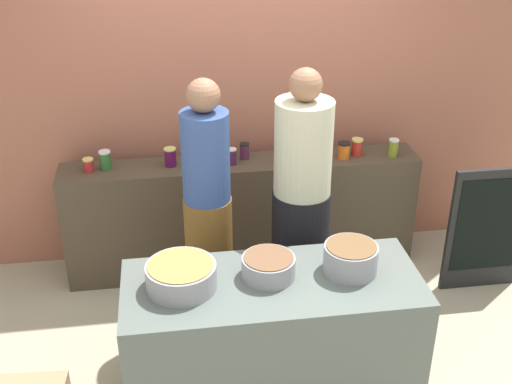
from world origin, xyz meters
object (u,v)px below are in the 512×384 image
preserve_jar_5 (245,151)px  preserve_jar_4 (232,156)px  preserve_jar_6 (288,156)px  preserve_jar_9 (357,147)px  preserve_jar_0 (88,165)px  preserve_jar_8 (344,150)px  preserve_jar_2 (170,157)px  cook_with_tongs (208,219)px  cook_in_cap (301,216)px  preserve_jar_10 (393,148)px  cooking_pot_center (268,267)px  preserve_jar_7 (310,149)px  cooking_pot_left (181,276)px  chalkboard_sign (486,229)px  preserve_jar_3 (217,151)px  preserve_jar_1 (105,160)px  cooking_pot_right (350,259)px

preserve_jar_5 → preserve_jar_4: bearing=-139.7°
preserve_jar_6 → preserve_jar_9: size_ratio=0.83×
preserve_jar_0 → preserve_jar_8: (1.89, -0.04, 0.01)m
preserve_jar_2 → preserve_jar_8: 1.30m
cook_with_tongs → cook_in_cap: cook_in_cap is taller
preserve_jar_2 → preserve_jar_6: 0.87m
preserve_jar_10 → cooking_pot_center: 1.74m
preserve_jar_7 → cooking_pot_left: (-1.04, -1.40, -0.10)m
preserve_jar_2 → cook_in_cap: 1.11m
preserve_jar_2 → preserve_jar_4: 0.45m
preserve_jar_10 → cook_with_tongs: size_ratio=0.08×
preserve_jar_7 → chalkboard_sign: bearing=-24.6°
cooking_pot_center → preserve_jar_7: bearing=68.3°
preserve_jar_5 → preserve_jar_9: size_ratio=0.93×
preserve_jar_3 → cook_with_tongs: bearing=-100.4°
preserve_jar_1 → preserve_jar_10: preserve_jar_1 is taller
cooking_pot_center → preserve_jar_1: bearing=125.6°
preserve_jar_10 → cooking_pot_center: bearing=-132.4°
preserve_jar_3 → preserve_jar_2: bearing=-172.0°
preserve_jar_6 → cooking_pot_center: 1.33m
preserve_jar_5 → cook_in_cap: cook_in_cap is taller
preserve_jar_5 → preserve_jar_7: bearing=-4.7°
preserve_jar_1 → preserve_jar_6: bearing=-3.7°
cooking_pot_left → preserve_jar_9: bearing=44.7°
preserve_jar_0 → preserve_jar_9: bearing=0.1°
preserve_jar_2 → cook_with_tongs: size_ratio=0.08×
preserve_jar_4 → preserve_jar_8: size_ratio=0.99×
cook_with_tongs → chalkboard_sign: 2.08m
preserve_jar_2 → preserve_jar_5: size_ratio=1.13×
cooking_pot_right → preserve_jar_7: bearing=87.1°
cooking_pot_center → chalkboard_sign: (1.77, 0.80, -0.38)m
preserve_jar_10 → cooking_pot_right: 1.47m
preserve_jar_10 → cook_with_tongs: 1.58m
preserve_jar_0 → preserve_jar_9: preserve_jar_9 is taller
cook_with_tongs → chalkboard_sign: size_ratio=1.79×
preserve_jar_5 → preserve_jar_9: preserve_jar_9 is taller
cook_in_cap → preserve_jar_4: bearing=118.8°
preserve_jar_7 → cook_in_cap: (-0.22, -0.74, -0.15)m
cook_in_cap → chalkboard_sign: size_ratio=1.85×
preserve_jar_9 → chalkboard_sign: (0.86, -0.54, -0.48)m
preserve_jar_0 → preserve_jar_6: 1.45m
preserve_jar_5 → preserve_jar_10: preserve_jar_10 is taller
cooking_pot_right → cook_with_tongs: cook_with_tongs is taller
chalkboard_sign → preserve_jar_2: bearing=166.4°
preserve_jar_0 → cooking_pot_center: preserve_jar_0 is taller
preserve_jar_5 → cooking_pot_left: bearing=-110.6°
preserve_jar_8 → preserve_jar_9: bearing=20.3°
preserve_jar_0 → cook_in_cap: 1.59m
preserve_jar_10 → preserve_jar_0: bearing=178.5°
preserve_jar_5 → preserve_jar_3: bearing=179.9°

